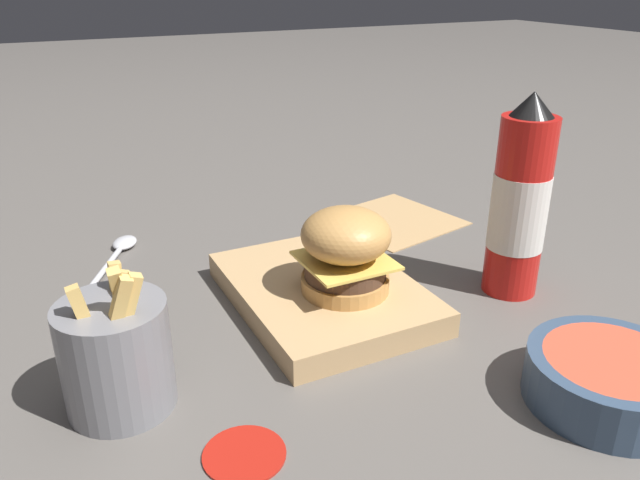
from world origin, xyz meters
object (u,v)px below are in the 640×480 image
Objects in this scene: spoon at (119,250)px; side_bowl at (609,378)px; burger at (346,250)px; serving_board at (320,293)px; fries_basket at (116,354)px; ketchup_bottle at (519,204)px.

side_bowl is at bearing -119.25° from spoon.
burger is 0.67× the size of side_bowl.
side_bowl is (0.23, 0.13, -0.05)m from burger.
serving_board is 1.81× the size of fries_basket.
burger is at bearing -151.01° from side_bowl.
burger is 0.20m from ketchup_bottle.
fries_basket reaches higher than burger.
serving_board is at bearing -150.95° from side_bowl.
side_bowl reaches higher than serving_board.
burger is 0.60× the size of spoon.
side_bowl is at bearing 28.99° from burger.
side_bowl is (0.18, 0.37, -0.03)m from fries_basket.
ketchup_bottle is at bearing -100.05° from spoon.
ketchup_bottle reaches higher than side_bowl.
spoon is (-0.31, 0.05, -0.04)m from fries_basket.
spoon is at bearing -127.81° from ketchup_bottle.
spoon is (-0.26, -0.19, -0.07)m from burger.
serving_board is at bearing -150.44° from burger.
spoon is at bearing -142.99° from serving_board.
fries_basket is at bearing -78.17° from burger.
spoon is at bearing -147.01° from side_bowl.
side_bowl is (0.26, 0.14, 0.01)m from serving_board.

